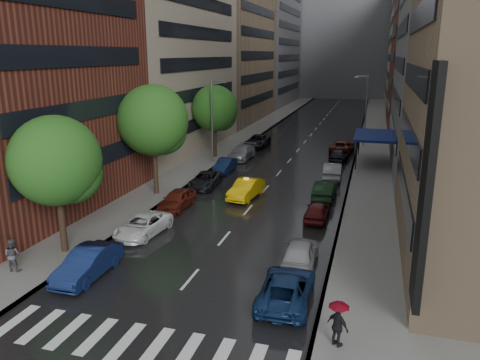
# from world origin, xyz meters

# --- Properties ---
(ground) EXTENTS (220.00, 220.00, 0.00)m
(ground) POSITION_xyz_m (0.00, 0.00, 0.00)
(ground) COLOR gray
(ground) RESTS_ON ground
(road) EXTENTS (14.00, 140.00, 0.01)m
(road) POSITION_xyz_m (0.00, 50.00, 0.01)
(road) COLOR black
(road) RESTS_ON ground
(sidewalk_left) EXTENTS (4.00, 140.00, 0.15)m
(sidewalk_left) POSITION_xyz_m (-9.00, 50.00, 0.07)
(sidewalk_left) COLOR gray
(sidewalk_left) RESTS_ON ground
(sidewalk_right) EXTENTS (4.00, 140.00, 0.15)m
(sidewalk_right) POSITION_xyz_m (9.00, 50.00, 0.07)
(sidewalk_right) COLOR gray
(sidewalk_right) RESTS_ON ground
(crosswalk) EXTENTS (13.15, 2.80, 0.01)m
(crosswalk) POSITION_xyz_m (0.20, -2.00, 0.01)
(crosswalk) COLOR silver
(crosswalk) RESTS_ON ground
(buildings_left) EXTENTS (8.00, 108.00, 38.00)m
(buildings_left) POSITION_xyz_m (-15.00, 58.79, 15.99)
(buildings_left) COLOR maroon
(buildings_left) RESTS_ON ground
(buildings_right) EXTENTS (8.05, 109.10, 36.00)m
(buildings_right) POSITION_xyz_m (15.00, 56.70, 15.03)
(buildings_right) COLOR #937A5B
(buildings_right) RESTS_ON ground
(building_far) EXTENTS (40.00, 14.00, 32.00)m
(building_far) POSITION_xyz_m (0.00, 118.00, 16.00)
(building_far) COLOR slate
(building_far) RESTS_ON ground
(tree_near) EXTENTS (5.27, 5.27, 8.40)m
(tree_near) POSITION_xyz_m (-8.60, 5.12, 5.74)
(tree_near) COLOR #382619
(tree_near) RESTS_ON ground
(tree_mid) EXTENTS (5.87, 5.87, 9.35)m
(tree_mid) POSITION_xyz_m (-8.60, 17.73, 6.40)
(tree_mid) COLOR #382619
(tree_mid) RESTS_ON ground
(tree_far) EXTENTS (5.23, 5.23, 8.34)m
(tree_far) POSITION_xyz_m (-8.60, 33.17, 5.71)
(tree_far) COLOR #382619
(tree_far) RESTS_ON ground
(taxi) EXTENTS (2.28, 4.97, 1.58)m
(taxi) POSITION_xyz_m (-0.98, 19.02, 0.79)
(taxi) COLOR yellow
(taxi) RESTS_ON ground
(parked_cars_left) EXTENTS (2.68, 43.16, 1.60)m
(parked_cars_left) POSITION_xyz_m (-5.40, 23.22, 0.74)
(parked_cars_left) COLOR #101E4C
(parked_cars_left) RESTS_ON ground
(parked_cars_right) EXTENTS (2.95, 42.66, 1.57)m
(parked_cars_right) POSITION_xyz_m (5.40, 21.66, 0.75)
(parked_cars_right) COLOR navy
(parked_cars_right) RESTS_ON ground
(ped_black_umbrella) EXTENTS (0.96, 0.98, 2.09)m
(ped_black_umbrella) POSITION_xyz_m (-9.63, 2.04, 1.38)
(ped_black_umbrella) COLOR #4B4C50
(ped_black_umbrella) RESTS_ON sidewalk_left
(ped_red_umbrella) EXTENTS (1.10, 0.95, 2.01)m
(ped_red_umbrella) POSITION_xyz_m (8.10, -0.03, 1.32)
(ped_red_umbrella) COLOR black
(ped_red_umbrella) RESTS_ON sidewalk_right
(street_lamp_left) EXTENTS (1.74, 0.22, 9.00)m
(street_lamp_left) POSITION_xyz_m (-7.72, 30.00, 4.89)
(street_lamp_left) COLOR gray
(street_lamp_left) RESTS_ON sidewalk_left
(street_lamp_right) EXTENTS (1.74, 0.22, 9.00)m
(street_lamp_right) POSITION_xyz_m (7.72, 45.00, 4.89)
(street_lamp_right) COLOR gray
(street_lamp_right) RESTS_ON sidewalk_right
(awning) EXTENTS (4.00, 8.00, 3.12)m
(awning) POSITION_xyz_m (8.98, 35.00, 3.13)
(awning) COLOR navy
(awning) RESTS_ON sidewalk_right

